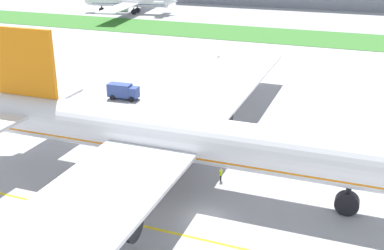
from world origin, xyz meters
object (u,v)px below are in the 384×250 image
Objects in this scene: airliner_foreground at (173,137)px; ground_crew_wingwalker_starboard at (76,241)px; parked_airliner_far_left at (131,1)px; service_truck_fuel_bowser at (123,91)px; ground_crew_marshaller_front at (221,174)px; service_truck_baggage_loader at (228,60)px.

airliner_foreground is 54.39× the size of ground_crew_wingwalker_starboard.
airliner_foreground is 1.59× the size of parked_airliner_far_left.
airliner_foreground is 16.47× the size of service_truck_fuel_bowser.
airliner_foreground reaches higher than parked_airliner_far_left.
airliner_foreground reaches higher than ground_crew_marshaller_front.
airliner_foreground is 32.57m from service_truck_fuel_bowser.
airliner_foreground is at bearing -59.78° from parked_airliner_far_left.
ground_crew_marshaller_front is 34.13m from service_truck_fuel_bowser.
ground_crew_wingwalker_starboard is at bearing -115.13° from ground_crew_marshaller_front.
service_truck_baggage_loader is (-10.14, 54.03, -4.30)m from airliner_foreground.
ground_crew_marshaller_front is at bearing 64.87° from ground_crew_wingwalker_starboard.
airliner_foreground reaches higher than ground_crew_wingwalker_starboard.
service_truck_baggage_loader is (-7.03, 69.08, 0.35)m from ground_crew_wingwalker_starboard.
service_truck_fuel_bowser is 103.28m from parked_airliner_far_left.
ground_crew_wingwalker_starboard is at bearing -63.79° from parked_airliner_far_left.
service_truck_baggage_loader is at bearing 106.32° from ground_crew_marshaller_front.
service_truck_fuel_bowser is at bearing 113.41° from ground_crew_wingwalker_starboard.
airliner_foreground is 17.84× the size of service_truck_baggage_loader.
service_truck_baggage_loader is (-15.16, 51.76, 0.40)m from ground_crew_marshaller_front.
ground_crew_wingwalker_starboard reaches higher than ground_crew_marshaller_front.
ground_crew_marshaller_front is at bearing -41.75° from service_truck_fuel_bowser.
service_truck_baggage_loader reaches higher than ground_crew_wingwalker_starboard.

